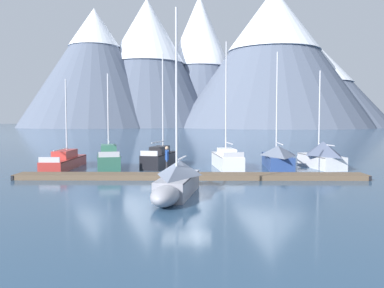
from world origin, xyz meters
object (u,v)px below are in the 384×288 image
sailboat_mid_dock_port (161,158)px  sailboat_mid_dock_starboard (177,179)px  sailboat_second_berth (109,159)px  sailboat_end_of_dock (320,155)px  person_on_dock (167,158)px  sailboat_outer_slip (277,157)px  sailboat_far_berth (225,159)px  sailboat_nearest_berth (67,161)px

sailboat_mid_dock_port → sailboat_mid_dock_starboard: bearing=-79.8°
sailboat_second_berth → sailboat_end_of_dock: size_ratio=0.96×
sailboat_second_berth → sailboat_end_of_dock: sailboat_end_of_dock is taller
sailboat_mid_dock_starboard → person_on_dock: bearing=100.8°
sailboat_mid_dock_port → person_on_dock: (1.15, -6.77, 0.60)m
sailboat_mid_dock_starboard → sailboat_outer_slip: size_ratio=1.01×
sailboat_second_berth → person_on_dock: size_ratio=4.12×
sailboat_second_berth → sailboat_end_of_dock: bearing=5.3°
sailboat_far_berth → person_on_dock: size_ratio=5.56×
sailboat_second_berth → sailboat_far_berth: (8.60, 1.42, -0.08)m
sailboat_second_berth → sailboat_outer_slip: (12.49, 1.58, 0.10)m
sailboat_mid_dock_port → sailboat_mid_dock_starboard: sailboat_mid_dock_starboard is taller
sailboat_far_berth → sailboat_end_of_dock: 7.11m
sailboat_far_berth → sailboat_outer_slip: bearing=2.4°
sailboat_nearest_berth → sailboat_second_berth: size_ratio=1.09×
sailboat_mid_dock_starboard → sailboat_mid_dock_port: bearing=100.2°
sailboat_outer_slip → sailboat_end_of_dock: sailboat_outer_slip is taller
sailboat_outer_slip → sailboat_end_of_dock: size_ratio=1.20×
sailboat_nearest_berth → person_on_dock: 9.90m
sailboat_mid_dock_starboard → person_on_dock: (-1.04, 5.41, 0.49)m
sailboat_mid_dock_starboard → sailboat_far_berth: 12.04m
sailboat_second_berth → person_on_dock: bearing=-45.5°
person_on_dock → sailboat_nearest_berth: bearing=145.8°
sailboat_mid_dock_starboard → person_on_dock: 5.53m
person_on_dock → sailboat_outer_slip: bearing=40.1°
person_on_dock → sailboat_far_berth: bearing=58.9°
sailboat_second_berth → sailboat_nearest_berth: bearing=169.0°
sailboat_end_of_dock → person_on_dock: (-10.90, -6.34, 0.32)m
sailboat_mid_dock_port → sailboat_outer_slip: sailboat_outer_slip is taller
sailboat_nearest_berth → sailboat_outer_slip: (15.86, 0.92, 0.28)m
sailboat_mid_dock_port → sailboat_second_berth: bearing=-152.8°
sailboat_outer_slip → sailboat_mid_dock_port: bearing=178.1°
sailboat_second_berth → sailboat_mid_dock_starboard: (5.83, -10.30, 0.06)m
sailboat_second_berth → person_on_dock: (4.80, -4.89, 0.56)m
sailboat_outer_slip → sailboat_end_of_dock: (3.21, -0.14, 0.14)m
sailboat_far_berth → sailboat_end_of_dock: sailboat_far_berth is taller
sailboat_nearest_berth → sailboat_mid_dock_port: sailboat_mid_dock_port is taller
sailboat_nearest_berth → sailboat_outer_slip: bearing=3.3°
sailboat_second_berth → person_on_dock: 6.87m
sailboat_second_berth → sailboat_mid_dock_starboard: 11.84m
sailboat_mid_dock_port → sailboat_outer_slip: size_ratio=1.00×
sailboat_second_berth → sailboat_mid_dock_port: 4.10m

